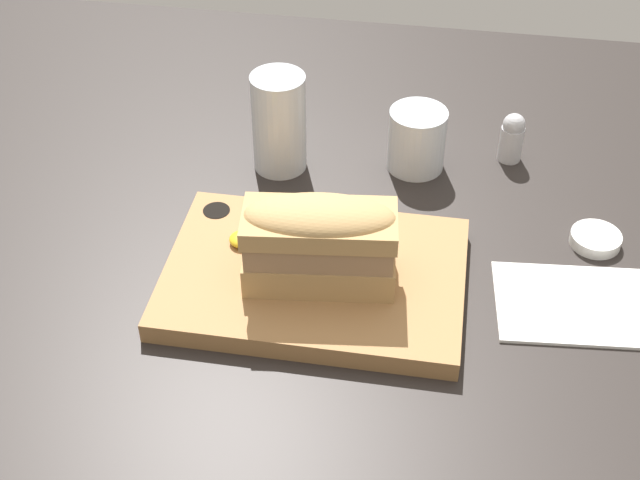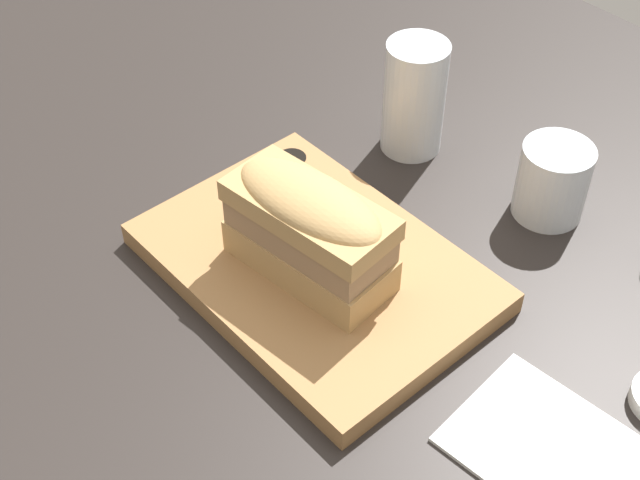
{
  "view_description": "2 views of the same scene",
  "coord_description": "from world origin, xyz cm",
  "px_view_note": "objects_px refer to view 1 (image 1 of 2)",
  "views": [
    {
      "loc": [
        7.08,
        -72.9,
        69.38
      ],
      "look_at": [
        -4.02,
        -5.88,
        11.16
      ],
      "focal_mm": 50.0,
      "sensor_mm": 36.0,
      "label": 1
    },
    {
      "loc": [
        39.59,
        -41.93,
        64.47
      ],
      "look_at": [
        -2.25,
        -4.83,
        10.08
      ],
      "focal_mm": 50.0,
      "sensor_mm": 36.0,
      "label": 2
    }
  ],
  "objects_px": {
    "salt_shaker": "(512,137)",
    "water_glass": "(279,128)",
    "sandwich": "(319,240)",
    "wine_glass": "(417,142)",
    "condiment_dish": "(595,239)",
    "napkin": "(582,305)",
    "serving_board": "(314,277)"
  },
  "relations": [
    {
      "from": "napkin",
      "to": "serving_board",
      "type": "bearing_deg",
      "value": -177.22
    },
    {
      "from": "sandwich",
      "to": "water_glass",
      "type": "distance_m",
      "value": 0.25
    },
    {
      "from": "serving_board",
      "to": "water_glass",
      "type": "relative_size",
      "value": 2.49
    },
    {
      "from": "napkin",
      "to": "condiment_dish",
      "type": "distance_m",
      "value": 0.11
    },
    {
      "from": "sandwich",
      "to": "water_glass",
      "type": "bearing_deg",
      "value": 111.32
    },
    {
      "from": "serving_board",
      "to": "salt_shaker",
      "type": "distance_m",
      "value": 0.35
    },
    {
      "from": "wine_glass",
      "to": "condiment_dish",
      "type": "distance_m",
      "value": 0.25
    },
    {
      "from": "napkin",
      "to": "wine_glass",
      "type": "bearing_deg",
      "value": 131.17
    },
    {
      "from": "serving_board",
      "to": "condiment_dish",
      "type": "xyz_separation_m",
      "value": [
        0.31,
        0.12,
        -0.0
      ]
    },
    {
      "from": "sandwich",
      "to": "napkin",
      "type": "xyz_separation_m",
      "value": [
        0.28,
        0.03,
        -0.08
      ]
    },
    {
      "from": "water_glass",
      "to": "wine_glass",
      "type": "relative_size",
      "value": 1.6
    },
    {
      "from": "condiment_dish",
      "to": "napkin",
      "type": "bearing_deg",
      "value": -100.57
    },
    {
      "from": "serving_board",
      "to": "wine_glass",
      "type": "distance_m",
      "value": 0.26
    },
    {
      "from": "water_glass",
      "to": "wine_glass",
      "type": "xyz_separation_m",
      "value": [
        0.17,
        0.03,
        -0.02
      ]
    },
    {
      "from": "wine_glass",
      "to": "salt_shaker",
      "type": "bearing_deg",
      "value": 16.81
    },
    {
      "from": "water_glass",
      "to": "salt_shaker",
      "type": "height_order",
      "value": "water_glass"
    },
    {
      "from": "serving_board",
      "to": "sandwich",
      "type": "xyz_separation_m",
      "value": [
        0.01,
        -0.01,
        0.07
      ]
    },
    {
      "from": "sandwich",
      "to": "water_glass",
      "type": "relative_size",
      "value": 1.27
    },
    {
      "from": "serving_board",
      "to": "sandwich",
      "type": "height_order",
      "value": "sandwich"
    },
    {
      "from": "sandwich",
      "to": "water_glass",
      "type": "xyz_separation_m",
      "value": [
        -0.09,
        0.23,
        -0.02
      ]
    },
    {
      "from": "serving_board",
      "to": "water_glass",
      "type": "height_order",
      "value": "water_glass"
    },
    {
      "from": "salt_shaker",
      "to": "condiment_dish",
      "type": "xyz_separation_m",
      "value": [
        0.1,
        -0.16,
        -0.03
      ]
    },
    {
      "from": "sandwich",
      "to": "wine_glass",
      "type": "height_order",
      "value": "sandwich"
    },
    {
      "from": "sandwich",
      "to": "serving_board",
      "type": "bearing_deg",
      "value": 122.51
    },
    {
      "from": "salt_shaker",
      "to": "wine_glass",
      "type": "bearing_deg",
      "value": -163.19
    },
    {
      "from": "serving_board",
      "to": "sandwich",
      "type": "relative_size",
      "value": 1.96
    },
    {
      "from": "water_glass",
      "to": "napkin",
      "type": "xyz_separation_m",
      "value": [
        0.37,
        -0.2,
        -0.05
      ]
    },
    {
      "from": "wine_glass",
      "to": "napkin",
      "type": "bearing_deg",
      "value": -48.83
    },
    {
      "from": "salt_shaker",
      "to": "water_glass",
      "type": "bearing_deg",
      "value": -167.82
    },
    {
      "from": "napkin",
      "to": "salt_shaker",
      "type": "bearing_deg",
      "value": 106.72
    },
    {
      "from": "wine_glass",
      "to": "salt_shaker",
      "type": "xyz_separation_m",
      "value": [
        0.12,
        0.04,
        -0.0
      ]
    },
    {
      "from": "water_glass",
      "to": "napkin",
      "type": "bearing_deg",
      "value": -28.47
    }
  ]
}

